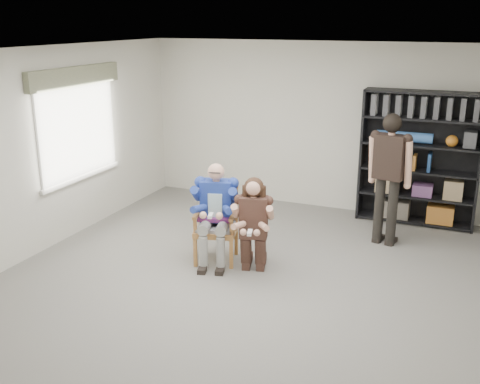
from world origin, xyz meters
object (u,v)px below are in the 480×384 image
at_px(kneeling_woman, 253,226).
at_px(standing_man, 388,181).
at_px(bookshelf, 419,159).
at_px(seated_man, 216,213).
at_px(armchair, 216,224).

height_order(kneeling_woman, standing_man, standing_man).
bearing_deg(kneeling_woman, bookshelf, 42.47).
xyz_separation_m(seated_man, bookshelf, (2.29, 2.57, 0.37)).
bearing_deg(seated_man, kneeling_woman, -26.69).
distance_m(kneeling_woman, standing_man, 2.16).
relative_size(armchair, standing_man, 0.55).
bearing_deg(bookshelf, armchair, -131.78).
relative_size(armchair, bookshelf, 0.50).
distance_m(armchair, seated_man, 0.16).
distance_m(armchair, kneeling_woman, 0.60).
bearing_deg(standing_man, armchair, -131.86).
height_order(kneeling_woman, bookshelf, bookshelf).
distance_m(bookshelf, standing_man, 1.13).
xyz_separation_m(armchair, kneeling_woman, (0.58, -0.12, 0.10)).
height_order(armchair, kneeling_woman, kneeling_woman).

